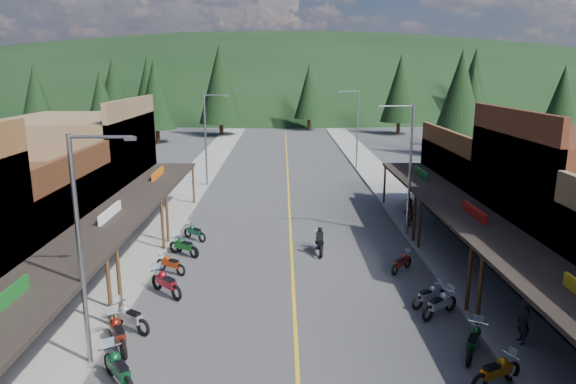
{
  "coord_description": "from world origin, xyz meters",
  "views": [
    {
      "loc": [
        -0.48,
        -21.87,
        9.89
      ],
      "look_at": [
        -0.17,
        7.24,
        3.0
      ],
      "focal_mm": 32.0,
      "sensor_mm": 36.0,
      "label": 1
    }
  ],
  "objects_px": {
    "rider_on_bike": "(319,242)",
    "streetlight_2": "(408,165)",
    "shop_west_3": "(80,171)",
    "shop_east_3": "(496,184)",
    "pine_6": "(563,92)",
    "pine_8": "(102,105)",
    "bike_east_5": "(474,340)",
    "pine_5": "(474,82)",
    "bike_west_11": "(195,231)",
    "bike_east_7": "(429,294)",
    "pedestrian_east_b": "(408,213)",
    "streetlight_1": "(207,136)",
    "bike_west_10": "(186,245)",
    "streetlight_3": "(356,126)",
    "pine_10": "(155,94)",
    "shop_west_2": "(5,229)",
    "pine_0": "(36,93)",
    "pine_7": "(114,85)",
    "bike_west_4": "(118,368)",
    "streetlight_0": "(84,243)",
    "bike_east_6": "(440,303)",
    "pine_9": "(472,99)",
    "pine_4": "(400,88)",
    "bike_east_4": "(497,370)",
    "pine_3": "(309,92)",
    "bike_west_9": "(184,245)",
    "bike_west_7": "(166,282)",
    "pedestrian_east_a": "(523,321)",
    "bike_east_8": "(402,262)",
    "pine_1": "(148,86)",
    "pine_11": "(460,95)",
    "bike_west_8": "(171,263)",
    "pine_2": "(220,84)",
    "bike_west_6": "(129,316)"
  },
  "relations": [
    {
      "from": "shop_west_3",
      "to": "pine_8",
      "type": "distance_m",
      "value": 29.95
    },
    {
      "from": "pine_6",
      "to": "bike_west_10",
      "type": "relative_size",
      "value": 5.77
    },
    {
      "from": "bike_west_11",
      "to": "pedestrian_east_b",
      "type": "xyz_separation_m",
      "value": [
        13.28,
        2.1,
        0.55
      ]
    },
    {
      "from": "bike_east_4",
      "to": "pedestrian_east_a",
      "type": "height_order",
      "value": "pedestrian_east_a"
    },
    {
      "from": "pine_7",
      "to": "bike_east_5",
      "type": "height_order",
      "value": "pine_7"
    },
    {
      "from": "pine_3",
      "to": "pine_6",
      "type": "height_order",
      "value": "same"
    },
    {
      "from": "shop_west_2",
      "to": "pine_4",
      "type": "height_order",
      "value": "pine_4"
    },
    {
      "from": "streetlight_2",
      "to": "bike_east_6",
      "type": "distance_m",
      "value": 11.21
    },
    {
      "from": "shop_west_3",
      "to": "bike_east_5",
      "type": "bearing_deg",
      "value": -39.93
    },
    {
      "from": "bike_west_10",
      "to": "pine_4",
      "type": "bearing_deg",
      "value": 21.67
    },
    {
      "from": "streetlight_2",
      "to": "pine_5",
      "type": "height_order",
      "value": "pine_5"
    },
    {
      "from": "shop_west_2",
      "to": "rider_on_bike",
      "type": "height_order",
      "value": "shop_west_2"
    },
    {
      "from": "pine_2",
      "to": "pine_8",
      "type": "relative_size",
      "value": 1.4
    },
    {
      "from": "pine_4",
      "to": "bike_east_4",
      "type": "bearing_deg",
      "value": -99.83
    },
    {
      "from": "pine_8",
      "to": "bike_east_5",
      "type": "height_order",
      "value": "pine_8"
    },
    {
      "from": "streetlight_0",
      "to": "bike_east_6",
      "type": "xyz_separation_m",
      "value": [
        12.93,
        3.52,
        -3.87
      ]
    },
    {
      "from": "bike_east_5",
      "to": "pedestrian_east_a",
      "type": "xyz_separation_m",
      "value": [
        1.99,
        0.6,
        0.42
      ]
    },
    {
      "from": "pine_7",
      "to": "bike_west_4",
      "type": "xyz_separation_m",
      "value": [
        26.27,
        -83.23,
        -6.57
      ]
    },
    {
      "from": "streetlight_1",
      "to": "bike_west_10",
      "type": "height_order",
      "value": "streetlight_1"
    },
    {
      "from": "bike_west_9",
      "to": "bike_west_6",
      "type": "bearing_deg",
      "value": -150.72
    },
    {
      "from": "pine_1",
      "to": "bike_east_6",
      "type": "distance_m",
      "value": 78.71
    },
    {
      "from": "pine_10",
      "to": "bike_east_6",
      "type": "relative_size",
      "value": 5.61
    },
    {
      "from": "shop_west_3",
      "to": "shop_east_3",
      "type": "distance_m",
      "value": 27.56
    },
    {
      "from": "pine_4",
      "to": "bike_west_9",
      "type": "bearing_deg",
      "value": -113.4
    },
    {
      "from": "bike_west_11",
      "to": "bike_east_5",
      "type": "bearing_deg",
      "value": -95.98
    },
    {
      "from": "pine_6",
      "to": "rider_on_bike",
      "type": "height_order",
      "value": "pine_6"
    },
    {
      "from": "bike_west_8",
      "to": "bike_west_7",
      "type": "bearing_deg",
      "value": -138.71
    },
    {
      "from": "pine_8",
      "to": "pine_9",
      "type": "height_order",
      "value": "pine_9"
    },
    {
      "from": "shop_west_2",
      "to": "pine_0",
      "type": "height_order",
      "value": "pine_0"
    },
    {
      "from": "shop_west_3",
      "to": "bike_east_8",
      "type": "relative_size",
      "value": 5.88
    },
    {
      "from": "shop_east_3",
      "to": "bike_west_7",
      "type": "relative_size",
      "value": 4.81
    },
    {
      "from": "shop_west_3",
      "to": "pine_6",
      "type": "xyz_separation_m",
      "value": [
        59.78,
        52.7,
        2.96
      ]
    },
    {
      "from": "pine_3",
      "to": "pine_6",
      "type": "bearing_deg",
      "value": -2.73
    },
    {
      "from": "bike_east_7",
      "to": "pedestrian_east_a",
      "type": "bearing_deg",
      "value": 5.57
    },
    {
      "from": "pine_10",
      "to": "bike_west_4",
      "type": "distance_m",
      "value": 58.84
    },
    {
      "from": "shop_west_2",
      "to": "pedestrian_east_b",
      "type": "xyz_separation_m",
      "value": [
        21.28,
        7.87,
        -1.45
      ]
    },
    {
      "from": "shop_east_3",
      "to": "pine_6",
      "type": "height_order",
      "value": "pine_6"
    },
    {
      "from": "pine_5",
      "to": "pine_7",
      "type": "relative_size",
      "value": 1.12
    },
    {
      "from": "shop_west_3",
      "to": "pine_8",
      "type": "height_order",
      "value": "pine_8"
    },
    {
      "from": "bike_east_7",
      "to": "pedestrian_east_b",
      "type": "distance_m",
      "value": 11.25
    },
    {
      "from": "rider_on_bike",
      "to": "streetlight_2",
      "type": "bearing_deg",
      "value": 26.32
    },
    {
      "from": "pine_7",
      "to": "bike_east_4",
      "type": "bearing_deg",
      "value": -65.3
    },
    {
      "from": "pine_11",
      "to": "bike_west_8",
      "type": "distance_m",
      "value": 44.73
    },
    {
      "from": "pine_0",
      "to": "pedestrian_east_a",
      "type": "distance_m",
      "value": 82.67
    },
    {
      "from": "pine_5",
      "to": "bike_west_11",
      "type": "height_order",
      "value": "pine_5"
    },
    {
      "from": "bike_west_11",
      "to": "bike_east_8",
      "type": "height_order",
      "value": "bike_west_11"
    },
    {
      "from": "bike_east_6",
      "to": "pedestrian_east_a",
      "type": "bearing_deg",
      "value": 7.77
    },
    {
      "from": "shop_west_3",
      "to": "pine_9",
      "type": "bearing_deg",
      "value": 41.73
    },
    {
      "from": "pine_10",
      "to": "streetlight_3",
      "type": "bearing_deg",
      "value": -38.71
    },
    {
      "from": "streetlight_3",
      "to": "pine_10",
      "type": "xyz_separation_m",
      "value": [
        -24.95,
        20.0,
        2.32
      ]
    }
  ]
}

